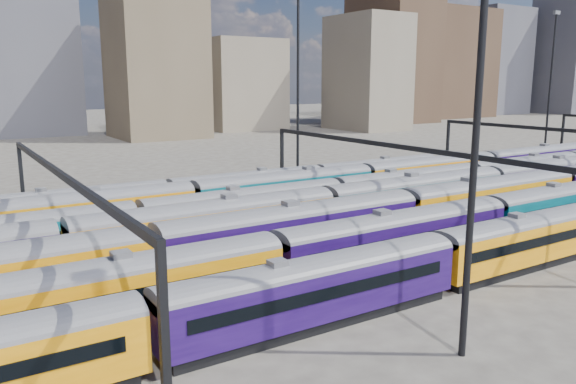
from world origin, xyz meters
TOP-DOWN VIEW (x-y plane):
  - ground at (0.00, 0.00)m, footprint 500.00×500.00m
  - rake_1 at (-9.02, -10.00)m, footprint 126.75×3.09m
  - rake_2 at (7.12, -5.00)m, footprint 135.10×3.29m
  - rake_3 at (13.48, 0.00)m, footprint 111.57×3.27m
  - rake_4 at (17.35, 5.00)m, footprint 142.55×2.98m
  - rake_5 at (4.39, 10.00)m, footprint 106.94×3.13m
  - rake_6 at (-16.55, 15.00)m, footprint 94.87×2.78m
  - gantry_1 at (-20.00, 0.00)m, footprint 0.35×40.35m
  - gantry_2 at (10.00, 0.00)m, footprint 0.35×40.35m
  - gantry_3 at (40.00, 0.00)m, footprint 0.35×40.35m
  - mast_2 at (-5.00, -22.00)m, footprint 1.40×0.50m
  - mast_3 at (15.00, 24.00)m, footprint 1.40×0.50m
  - mast_5 at (65.00, 20.00)m, footprint 1.40×0.50m
  - skyline at (104.75, 105.73)m, footprint 399.22×60.48m

SIDE VIEW (x-z plane):
  - ground at x=0.00m, z-range 0.00..0.00m
  - rake_6 at x=-16.55m, z-range 0.12..4.79m
  - rake_4 at x=17.35m, z-range 0.13..5.14m
  - rake_1 at x=-9.02m, z-range 0.13..5.34m
  - rake_5 at x=4.39m, z-range 0.13..5.41m
  - rake_3 at x=13.48m, z-range 0.14..5.65m
  - rake_2 at x=7.12m, z-range 0.14..5.70m
  - gantry_1 at x=-20.00m, z-range 2.78..10.80m
  - gantry_2 at x=10.00m, z-range 2.78..10.80m
  - gantry_3 at x=40.00m, z-range 2.78..10.80m
  - mast_2 at x=-5.00m, z-range 1.17..26.77m
  - mast_3 at x=15.00m, z-range 1.17..26.77m
  - mast_5 at x=65.00m, z-range 1.17..26.77m
  - skyline at x=104.75m, z-range -4.18..45.85m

